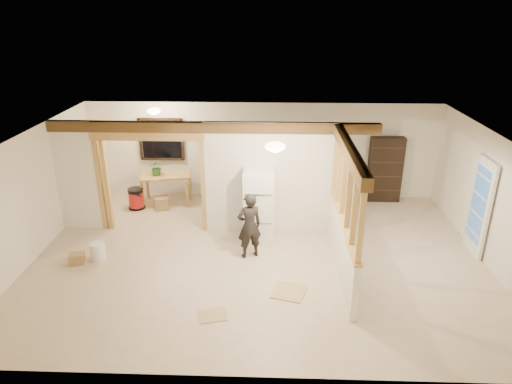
{
  "coord_description": "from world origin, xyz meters",
  "views": [
    {
      "loc": [
        0.24,
        -8.08,
        4.74
      ],
      "look_at": [
        -0.06,
        0.4,
        1.26
      ],
      "focal_mm": 32.0,
      "sensor_mm": 36.0,
      "label": 1
    }
  ],
  "objects_px": {
    "refrigerator": "(259,205)",
    "bookshelf": "(385,169)",
    "work_table": "(167,189)",
    "woman": "(249,226)",
    "shop_vac": "(136,198)"
  },
  "relations": [
    {
      "from": "refrigerator",
      "to": "shop_vac",
      "type": "bearing_deg",
      "value": 154.88
    },
    {
      "from": "bookshelf",
      "to": "woman",
      "type": "bearing_deg",
      "value": -137.88
    },
    {
      "from": "bookshelf",
      "to": "work_table",
      "type": "bearing_deg",
      "value": -176.02
    },
    {
      "from": "refrigerator",
      "to": "work_table",
      "type": "height_order",
      "value": "refrigerator"
    },
    {
      "from": "refrigerator",
      "to": "bookshelf",
      "type": "bearing_deg",
      "value": 34.91
    },
    {
      "from": "refrigerator",
      "to": "bookshelf",
      "type": "distance_m",
      "value": 3.87
    },
    {
      "from": "shop_vac",
      "to": "bookshelf",
      "type": "distance_m",
      "value": 6.35
    },
    {
      "from": "work_table",
      "to": "bookshelf",
      "type": "relative_size",
      "value": 0.73
    },
    {
      "from": "bookshelf",
      "to": "shop_vac",
      "type": "bearing_deg",
      "value": -173.17
    },
    {
      "from": "work_table",
      "to": "bookshelf",
      "type": "xyz_separation_m",
      "value": [
        5.58,
        0.39,
        0.46
      ]
    },
    {
      "from": "refrigerator",
      "to": "work_table",
      "type": "relative_size",
      "value": 1.27
    },
    {
      "from": "woman",
      "to": "bookshelf",
      "type": "distance_m",
      "value": 4.5
    },
    {
      "from": "woman",
      "to": "bookshelf",
      "type": "bearing_deg",
      "value": -160.24
    },
    {
      "from": "refrigerator",
      "to": "woman",
      "type": "relative_size",
      "value": 1.14
    },
    {
      "from": "refrigerator",
      "to": "shop_vac",
      "type": "xyz_separation_m",
      "value": [
        -3.11,
        1.46,
        -0.51
      ]
    }
  ]
}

